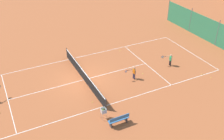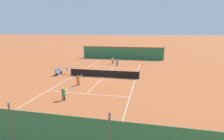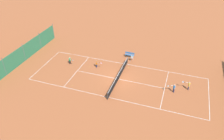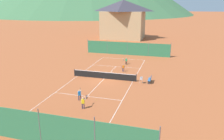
% 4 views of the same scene
% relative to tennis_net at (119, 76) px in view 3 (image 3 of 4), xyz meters
% --- Properties ---
extents(ground_plane, '(600.00, 600.00, 0.00)m').
position_rel_tennis_net_xyz_m(ground_plane, '(0.00, 0.00, -0.50)').
color(ground_plane, '#A8542D').
extents(court_line_markings, '(8.25, 23.85, 0.01)m').
position_rel_tennis_net_xyz_m(court_line_markings, '(0.00, 0.00, -0.50)').
color(court_line_markings, white).
rests_on(court_line_markings, ground).
extents(tennis_net, '(9.18, 0.08, 1.06)m').
position_rel_tennis_net_xyz_m(tennis_net, '(0.00, 0.00, 0.00)').
color(tennis_net, '#2D2D2D').
rests_on(tennis_net, ground).
extents(windscreen_fence_far, '(17.28, 0.08, 2.90)m').
position_rel_tennis_net_xyz_m(windscreen_fence_far, '(-0.00, 15.50, 0.81)').
color(windscreen_fence_far, '#2D754C').
rests_on(windscreen_fence_far, ground).
extents(player_near_baseline, '(0.40, 1.01, 1.18)m').
position_rel_tennis_net_xyz_m(player_near_baseline, '(1.81, 3.99, 0.19)').
color(player_near_baseline, '#23284C').
rests_on(player_near_baseline, ground).
extents(player_far_service, '(0.42, 1.04, 1.22)m').
position_rel_tennis_net_xyz_m(player_far_service, '(0.77, -9.27, 0.22)').
color(player_far_service, '#23284C').
rests_on(player_far_service, ground).
extents(player_far_baseline, '(0.57, 0.96, 1.19)m').
position_rel_tennis_net_xyz_m(player_far_baseline, '(1.35, 8.27, 0.20)').
color(player_far_baseline, black).
rests_on(player_far_baseline, ground).
extents(player_near_service, '(0.51, 1.04, 1.23)m').
position_rel_tennis_net_xyz_m(player_near_service, '(-0.41, -7.51, 0.22)').
color(player_near_service, '#23284C').
rests_on(player_near_service, ground).
extents(tennis_ball_service_box, '(0.07, 0.07, 0.07)m').
position_rel_tennis_net_xyz_m(tennis_ball_service_box, '(3.26, -0.56, -0.47)').
color(tennis_ball_service_box, '#CCE033').
rests_on(tennis_ball_service_box, ground).
extents(tennis_ball_near_corner, '(0.07, 0.07, 0.07)m').
position_rel_tennis_net_xyz_m(tennis_ball_near_corner, '(4.80, 10.21, -0.47)').
color(tennis_ball_near_corner, '#CCE033').
rests_on(tennis_ball_near_corner, ground).
extents(tennis_ball_mid_court, '(0.07, 0.07, 0.07)m').
position_rel_tennis_net_xyz_m(tennis_ball_mid_court, '(1.37, -7.15, -0.47)').
color(tennis_ball_mid_court, '#CCE033').
rests_on(tennis_ball_mid_court, ground).
extents(tennis_ball_far_corner, '(0.07, 0.07, 0.07)m').
position_rel_tennis_net_xyz_m(tennis_ball_far_corner, '(-3.43, 5.42, -0.47)').
color(tennis_ball_far_corner, '#CCE033').
rests_on(tennis_ball_far_corner, ground).
extents(tennis_ball_alley_left, '(0.07, 0.07, 0.07)m').
position_rel_tennis_net_xyz_m(tennis_ball_alley_left, '(4.00, 9.94, -0.47)').
color(tennis_ball_alley_left, '#CCE033').
rests_on(tennis_ball_alley_left, ground).
extents(tennis_ball_by_net_left, '(0.07, 0.07, 0.07)m').
position_rel_tennis_net_xyz_m(tennis_ball_by_net_left, '(1.51, 5.16, -0.47)').
color(tennis_ball_by_net_left, '#CCE033').
rests_on(tennis_ball_by_net_left, ground).
extents(ball_hopper, '(0.36, 0.36, 0.89)m').
position_rel_tennis_net_xyz_m(ball_hopper, '(5.30, -0.54, 0.16)').
color(ball_hopper, '#B7B7BC').
rests_on(ball_hopper, ground).
extents(courtside_bench, '(0.36, 1.50, 0.84)m').
position_rel_tennis_net_xyz_m(courtside_bench, '(6.34, 0.13, -0.05)').
color(courtside_bench, '#336699').
rests_on(courtside_bench, ground).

